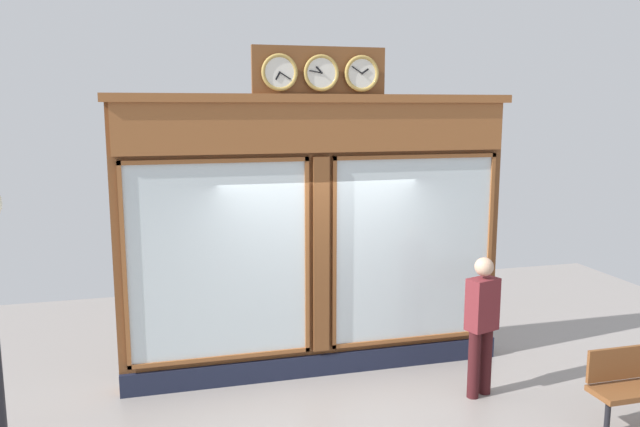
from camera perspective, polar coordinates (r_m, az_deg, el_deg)
shop_facade at (r=7.91m, az=-0.23°, el=-1.99°), size 5.02×0.42×4.11m
pedestrian at (r=7.70m, az=14.47°, el=-9.39°), size 0.41×0.32×1.69m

